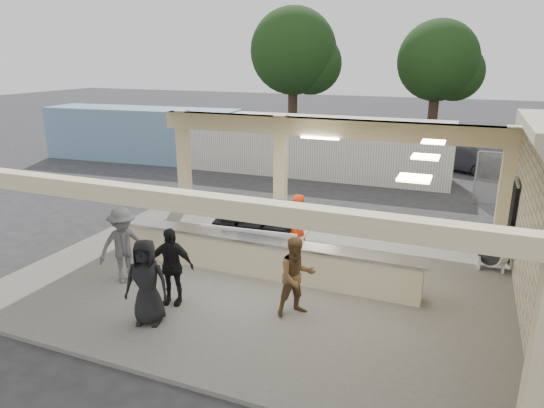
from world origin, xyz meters
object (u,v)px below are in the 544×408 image
at_px(drum_fan, 493,251).
at_px(passenger_c, 123,245).
at_px(luggage_cart, 257,225).
at_px(container_white, 315,146).
at_px(passenger_a, 297,277).
at_px(passenger_d, 147,282).
at_px(car_dark, 463,159).
at_px(baggage_handler, 297,227).
at_px(passenger_b, 171,266).
at_px(baggage_counter, 260,257).
at_px(container_blue, 143,134).

relative_size(drum_fan, passenger_c, 0.50).
relative_size(luggage_cart, container_white, 0.22).
relative_size(drum_fan, container_white, 0.08).
bearing_deg(passenger_a, luggage_cart, 85.10).
xyz_separation_m(passenger_d, car_dark, (5.67, 17.90, -0.39)).
bearing_deg(baggage_handler, container_white, -139.98).
distance_m(passenger_b, passenger_d, 0.91).
bearing_deg(drum_fan, passenger_b, -100.88).
bearing_deg(baggage_counter, container_white, 100.69).
bearing_deg(baggage_handler, container_blue, -103.66).
height_order(baggage_counter, passenger_b, passenger_b).
height_order(drum_fan, container_white, container_white).
height_order(passenger_b, car_dark, passenger_b).
relative_size(passenger_c, car_dark, 0.50).
relative_size(baggage_counter, baggage_handler, 4.37).
xyz_separation_m(baggage_handler, passenger_a, (0.99, -2.79, -0.05)).
height_order(passenger_a, passenger_d, passenger_d).
bearing_deg(baggage_counter, passenger_d, -112.42).
height_order(passenger_b, container_blue, container_blue).
bearing_deg(car_dark, passenger_a, -166.28).
bearing_deg(luggage_cart, container_white, 93.91).
distance_m(luggage_cart, container_white, 10.41).
distance_m(passenger_a, passenger_c, 4.46).
bearing_deg(car_dark, container_blue, 125.78).
bearing_deg(passenger_b, baggage_counter, 46.92).
xyz_separation_m(luggage_cart, drum_fan, (6.14, 1.37, -0.33)).
xyz_separation_m(passenger_d, container_blue, (-10.75, 14.41, 0.38)).
relative_size(passenger_c, passenger_d, 1.03).
distance_m(drum_fan, baggage_handler, 5.17).
distance_m(baggage_handler, container_blue, 16.10).
xyz_separation_m(luggage_cart, passenger_d, (-0.60, -4.27, 0.08)).
bearing_deg(baggage_counter, luggage_cart, 117.33).
height_order(drum_fan, car_dark, car_dark).
bearing_deg(baggage_counter, passenger_c, -151.14).
height_order(car_dark, container_white, container_white).
distance_m(drum_fan, passenger_b, 8.26).
xyz_separation_m(drum_fan, passenger_d, (-6.75, -5.64, 0.41)).
distance_m(baggage_counter, passenger_c, 3.40).
bearing_deg(drum_fan, passenger_a, -89.74).
height_order(luggage_cart, passenger_d, passenger_d).
relative_size(passenger_a, car_dark, 0.46).
height_order(passenger_d, container_blue, container_blue).
xyz_separation_m(passenger_c, container_white, (0.77, 13.16, 0.31)).
relative_size(luggage_cart, baggage_handler, 1.50).
bearing_deg(passenger_c, container_white, 31.24).
bearing_deg(luggage_cart, car_dark, 65.05).
height_order(passenger_a, passenger_c, passenger_c).
bearing_deg(passenger_c, car_dark, 10.52).
bearing_deg(baggage_counter, passenger_a, -45.25).
height_order(passenger_d, car_dark, passenger_d).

